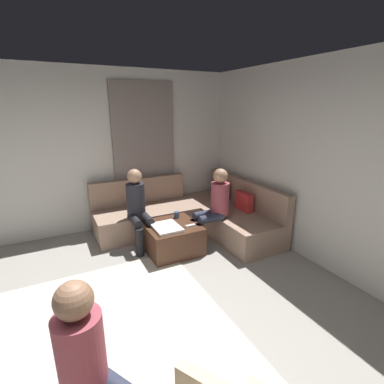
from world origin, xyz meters
name	(u,v)px	position (x,y,z in m)	size (l,w,h in m)	color
ground_plane	(110,366)	(0.00, 0.00, -0.05)	(6.00, 6.00, 0.10)	gray
wall_back	(355,172)	(0.00, 2.94, 1.35)	(6.00, 0.12, 2.70)	silver
wall_left	(64,154)	(-2.94, 0.00, 1.35)	(0.12, 6.00, 2.70)	silver
curtain_panel	(145,155)	(-2.84, 1.30, 1.25)	(0.06, 1.10, 2.50)	gray
area_rug	(116,340)	(-0.20, 0.10, 0.01)	(2.60, 2.20, 0.01)	beige
sectional_couch	(193,215)	(-2.08, 1.88, 0.28)	(2.10, 2.55, 0.87)	#9E7F6B
ottoman	(172,238)	(-1.55, 1.25, 0.21)	(0.76, 0.76, 0.42)	#4C2D1E
folded_blanket	(167,227)	(-1.45, 1.13, 0.44)	(0.44, 0.36, 0.04)	white
coffee_mug	(177,215)	(-1.77, 1.43, 0.47)	(0.08, 0.08, 0.10)	#334C72
game_remote	(190,226)	(-1.37, 1.47, 0.43)	(0.05, 0.15, 0.02)	white
person_on_couch_back	(214,204)	(-1.47, 1.93, 0.66)	(0.30, 0.60, 1.20)	#2D3347
person_on_couch_side	(138,206)	(-1.93, 0.87, 0.66)	(0.60, 0.30, 1.20)	black
person_on_armchair	(93,369)	(0.62, -0.17, 0.64)	(0.59, 0.48, 1.18)	#2D3347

